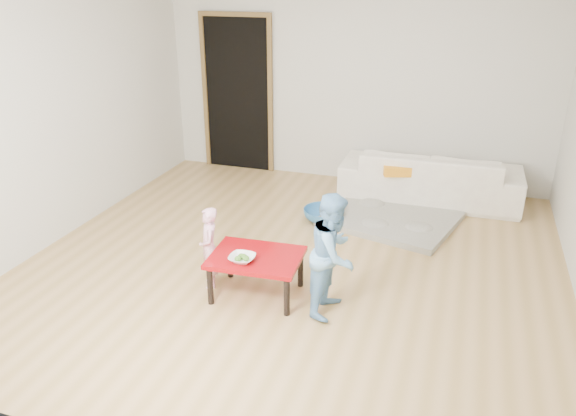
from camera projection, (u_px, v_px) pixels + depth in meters
The scene contains 13 objects.
floor at pixel (294, 262), 5.43m from camera, with size 5.00×5.00×0.01m, color #A58146.
back_wall at pixel (354, 82), 7.10m from camera, with size 5.00×0.02×2.60m, color beige.
left_wall at pixel (58, 111), 5.64m from camera, with size 0.02×5.00×2.60m, color beige.
doorway at pixel (238, 95), 7.65m from camera, with size 1.02×0.08×2.11m, color brown, non-canonical shape.
sofa at pixel (430, 176), 6.79m from camera, with size 2.12×0.83×0.62m, color white.
cushion at pixel (400, 167), 6.60m from camera, with size 0.43×0.38×0.11m, color orange.
red_table at pixel (257, 275), 4.82m from camera, with size 0.76×0.57×0.38m, color #93080C, non-canonical shape.
bowl at pixel (242, 258), 4.64m from camera, with size 0.21×0.21×0.05m, color white.
broccoli at pixel (242, 258), 4.63m from camera, with size 0.12×0.12×0.06m, color #2D5919, non-canonical shape.
child_pink at pixel (209, 248), 4.90m from camera, with size 0.27×0.18×0.74m, color pink.
child_blue at pixel (334, 254), 4.48m from camera, with size 0.50×0.39×1.03m, color #67A3EE.
basin at pixel (324, 215), 6.29m from camera, with size 0.46×0.46×0.14m, color #2B6AA5.
blanket at pixel (391, 219), 6.29m from camera, with size 1.35×1.12×0.07m, color #9C998A, non-canonical shape.
Camera 1 is at (1.44, -4.57, 2.61)m, focal length 35.00 mm.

